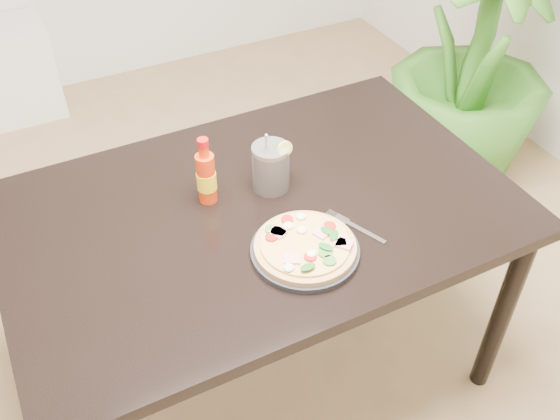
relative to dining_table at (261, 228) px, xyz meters
name	(u,v)px	position (x,y,z in m)	size (l,w,h in m)	color
floor	(221,378)	(-0.16, 0.02, -0.67)	(4.50, 4.50, 0.00)	#9E7A51
dining_table	(261,228)	(0.00, 0.00, 0.00)	(1.40, 0.90, 0.75)	black
plate	(305,251)	(0.02, -0.22, 0.09)	(0.28, 0.28, 0.02)	black
pizza	(305,245)	(0.02, -0.22, 0.11)	(0.26, 0.26, 0.03)	tan
hot_sauce_bottle	(206,177)	(-0.12, 0.09, 0.16)	(0.06, 0.06, 0.20)	red
cola_cup	(271,168)	(0.06, 0.06, 0.15)	(0.11, 0.11, 0.20)	black
fork	(354,226)	(0.19, -0.19, 0.09)	(0.09, 0.18, 0.00)	silver
houseplant	(476,54)	(1.30, 0.61, -0.05)	(0.69, 0.69, 1.24)	#34711E
plant_pot	(453,151)	(1.30, 0.61, -0.56)	(0.28, 0.28, 0.22)	brown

